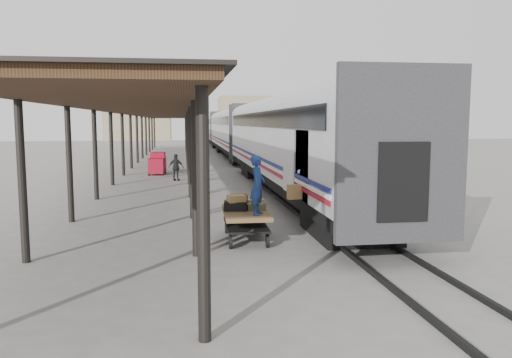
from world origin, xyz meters
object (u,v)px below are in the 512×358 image
Objects in this scene: pedestrian at (176,167)px; baggage_cart at (246,218)px; luggage_tug at (157,164)px; porter at (258,185)px.

baggage_cart is at bearing 117.09° from pedestrian.
porter is (3.69, -19.48, 1.02)m from luggage_tug.
luggage_tug is (-3.44, 18.83, 0.00)m from baggage_cart.
baggage_cart is 1.24m from porter.
luggage_tug is 3.93m from pedestrian.
luggage_tug is at bearing -52.34° from pedestrian.
pedestrian reaches higher than luggage_tug.
porter is 15.97m from pedestrian.
porter reaches higher than pedestrian.
luggage_tug is 1.04× the size of porter.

